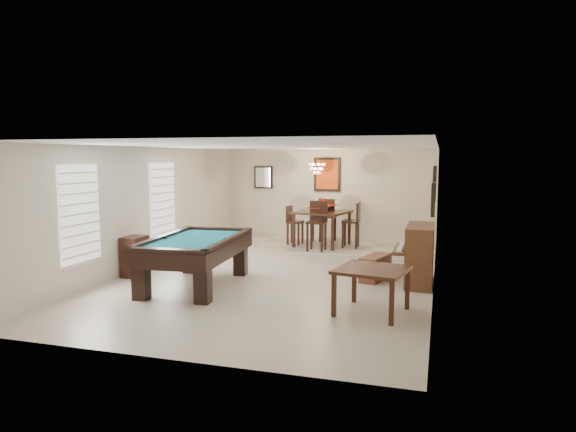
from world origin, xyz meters
The scene contains 25 objects.
ground_plane centered at (0.00, 0.00, -0.01)m, with size 6.00×9.00×0.02m, color beige.
wall_back centered at (0.00, 4.50, 1.30)m, with size 6.00×0.04×2.60m, color silver.
wall_front centered at (0.00, -4.50, 1.30)m, with size 6.00×0.04×2.60m, color silver.
wall_left centered at (-3.00, 0.00, 1.30)m, with size 0.04×9.00×2.60m, color silver.
wall_right centered at (3.00, 0.00, 1.30)m, with size 0.04×9.00×2.60m, color silver.
ceiling centered at (0.00, 0.00, 2.60)m, with size 6.00×9.00×0.04m, color white.
dining_step centered at (0.00, 3.25, 0.06)m, with size 6.00×2.50×0.12m, color beige.
window_left_front centered at (-2.97, -2.20, 1.40)m, with size 0.06×1.00×1.70m, color white.
window_left_rear centered at (-2.97, 0.60, 1.40)m, with size 0.06×1.00×1.70m, color white.
pool_table centered at (-1.24, -1.24, 0.44)m, with size 1.43×2.63×0.88m, color black, non-canonical shape.
square_table centered at (2.11, -1.97, 0.35)m, with size 1.01×1.01×0.70m, color black, non-canonical shape.
upright_piano centered at (2.60, 0.13, 0.56)m, with size 0.75×1.34×1.12m, color brown, non-canonical shape.
piano_bench centered at (1.90, 0.20, 0.24)m, with size 0.34×0.87×0.48m, color brown.
apothecary_chest centered at (-2.78, -0.86, 0.40)m, with size 0.36×0.54×0.81m, color black.
dining_table centered at (0.19, 3.02, 0.63)m, with size 1.23×1.23×1.01m, color black, non-canonical shape.
flower_vase centered at (0.19, 3.02, 1.25)m, with size 0.14×0.14×0.23m, color #A70E16, non-canonical shape.
dining_chair_south centered at (0.22, 2.27, 0.72)m, with size 0.45×0.45×1.20m, color black, non-canonical shape.
dining_chair_north centered at (0.18, 3.75, 0.70)m, with size 0.43×0.43×1.17m, color black, non-canonical shape.
dining_chair_west centered at (-0.53, 3.04, 0.62)m, with size 0.37×0.37×1.01m, color black, non-canonical shape.
dining_chair_east centered at (0.93, 2.99, 0.69)m, with size 0.42×0.42×1.14m, color black, non-canonical shape.
chandelier centered at (0.00, 3.20, 2.20)m, with size 0.44×0.44×0.60m, color #FFE5B2, non-canonical shape.
back_painting centered at (0.00, 4.46, 1.90)m, with size 0.75×0.06×0.95m, color #D84C14.
back_mirror centered at (-1.90, 4.46, 1.80)m, with size 0.55×0.06×0.65m, color white.
right_picture_upper centered at (2.96, 0.30, 1.90)m, with size 0.06×0.55×0.65m, color slate.
right_picture_lower centered at (2.96, -1.00, 1.70)m, with size 0.06×0.45×0.55m, color gray.
Camera 1 is at (3.07, -9.70, 2.39)m, focal length 32.00 mm.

